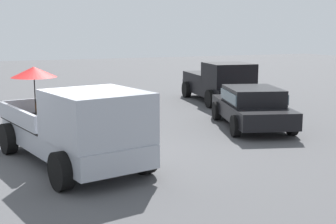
{
  "coord_description": "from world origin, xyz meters",
  "views": [
    {
      "loc": [
        11.12,
        -2.25,
        3.19
      ],
      "look_at": [
        0.14,
        2.49,
        1.1
      ],
      "focal_mm": 50.55,
      "sensor_mm": 36.0,
      "label": 1
    }
  ],
  "objects": [
    {
      "name": "pickup_truck_red",
      "position": [
        -7.09,
        8.1,
        0.87
      ],
      "size": [
        5.0,
        2.67,
        1.8
      ],
      "rotation": [
        0.0,
        0.0,
        -0.13
      ],
      "color": "black",
      "rests_on": "ground"
    },
    {
      "name": "ground_plane",
      "position": [
        0.0,
        0.0,
        0.0
      ],
      "size": [
        80.0,
        80.0,
        0.0
      ],
      "primitive_type": "plane",
      "color": "#4C4C4F"
    },
    {
      "name": "pickup_truck_main",
      "position": [
        0.4,
        0.07,
        0.97
      ],
      "size": [
        5.33,
        3.07,
        2.23
      ],
      "rotation": [
        0.0,
        0.0,
        0.21
      ],
      "color": "black",
      "rests_on": "ground"
    },
    {
      "name": "parked_sedan_near",
      "position": [
        -1.85,
        6.36,
        0.74
      ],
      "size": [
        4.63,
        2.94,
        1.33
      ],
      "rotation": [
        0.0,
        0.0,
        2.84
      ],
      "color": "black",
      "rests_on": "ground"
    }
  ]
}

